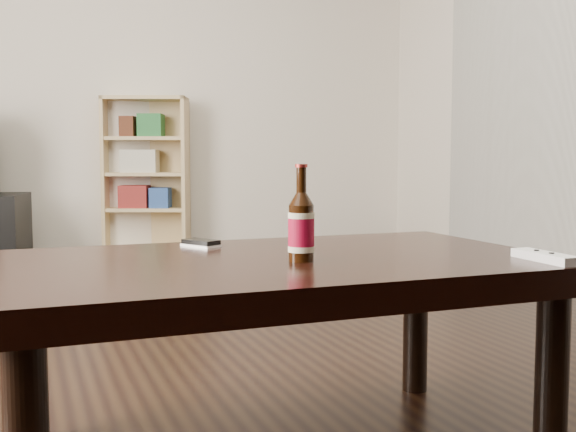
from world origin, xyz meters
name	(u,v)px	position (x,y,z in m)	size (l,w,h in m)	color
floor	(206,366)	(0.00, 0.00, -0.01)	(5.00, 6.00, 0.01)	black
wall_back	(98,65)	(0.00, 3.01, 1.35)	(5.00, 0.02, 2.70)	beige
chimney_breast	(533,46)	(2.35, 1.20, 1.35)	(0.30, 1.20, 2.70)	silver
bookshelf	(146,171)	(0.32, 2.92, 0.58)	(0.66, 0.48, 1.12)	tan
coffee_table	(278,284)	(-0.02, -0.72, 0.39)	(1.21, 0.71, 0.45)	black
beer_bottle	(301,227)	(0.00, -0.79, 0.52)	(0.07, 0.07, 0.20)	black
phone	(201,243)	(-0.13, -0.47, 0.46)	(0.09, 0.11, 0.02)	silver
remote	(545,257)	(0.48, -0.98, 0.46)	(0.05, 0.17, 0.02)	silver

